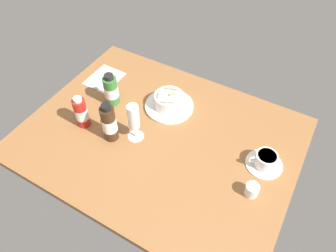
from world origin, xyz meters
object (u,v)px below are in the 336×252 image
(coffee_cup, at_px, (265,160))
(wine_glass, at_px, (134,119))
(cutlery_setting, at_px, (104,79))
(sauce_bottle_red, at_px, (81,113))
(sauce_bottle_green, at_px, (111,90))
(porridge_bowl, at_px, (169,102))
(creamer_jug, at_px, (252,190))
(sauce_bottle_brown, at_px, (109,123))

(coffee_cup, distance_m, wine_glass, 0.52)
(cutlery_setting, height_order, wine_glass, wine_glass)
(cutlery_setting, height_order, sauce_bottle_red, sauce_bottle_red)
(cutlery_setting, xyz_separation_m, sauce_bottle_green, (-0.14, 0.11, 0.07))
(porridge_bowl, xyz_separation_m, sauce_bottle_green, (0.24, 0.10, 0.04))
(wine_glass, bearing_deg, creamer_jug, 178.09)
(wine_glass, distance_m, sauce_bottle_red, 0.24)
(cutlery_setting, relative_size, sauce_bottle_brown, 0.94)
(sauce_bottle_green, bearing_deg, sauce_bottle_red, 81.41)
(porridge_bowl, distance_m, cutlery_setting, 0.37)
(sauce_bottle_red, height_order, sauce_bottle_green, sauce_bottle_green)
(porridge_bowl, relative_size, sauce_bottle_brown, 1.18)
(sauce_bottle_green, height_order, sauce_bottle_brown, sauce_bottle_brown)
(cutlery_setting, xyz_separation_m, coffee_cup, (-0.84, 0.10, 0.02))
(creamer_jug, relative_size, wine_glass, 0.34)
(coffee_cup, bearing_deg, porridge_bowl, -10.89)
(coffee_cup, distance_m, sauce_bottle_brown, 0.62)
(porridge_bowl, distance_m, sauce_bottle_green, 0.26)
(sauce_bottle_brown, bearing_deg, cutlery_setting, -47.28)
(wine_glass, bearing_deg, coffee_cup, -165.89)
(cutlery_setting, distance_m, coffee_cup, 0.85)
(cutlery_setting, bearing_deg, sauce_bottle_red, 111.71)
(wine_glass, relative_size, sauce_bottle_brown, 0.95)
(wine_glass, height_order, sauce_bottle_green, wine_glass)
(cutlery_setting, bearing_deg, sauce_bottle_green, 141.94)
(wine_glass, xyz_separation_m, sauce_bottle_brown, (0.08, 0.05, -0.02))
(sauce_bottle_red, bearing_deg, porridge_bowl, -134.41)
(porridge_bowl, xyz_separation_m, coffee_cup, (-0.47, 0.09, -0.01))
(coffee_cup, distance_m, creamer_jug, 0.14)
(sauce_bottle_red, distance_m, sauce_bottle_green, 0.17)
(sauce_bottle_green, bearing_deg, coffee_cup, -179.30)
(sauce_bottle_green, bearing_deg, sauce_bottle_brown, 125.04)
(porridge_bowl, distance_m, creamer_jug, 0.52)
(sauce_bottle_green, xyz_separation_m, sauce_bottle_brown, (-0.12, 0.17, 0.01))
(porridge_bowl, height_order, wine_glass, wine_glass)
(sauce_bottle_red, distance_m, sauce_bottle_brown, 0.14)
(wine_glass, height_order, sauce_bottle_red, wine_glass)
(creamer_jug, height_order, sauce_bottle_green, sauce_bottle_green)
(coffee_cup, relative_size, sauce_bottle_brown, 0.77)
(cutlery_setting, xyz_separation_m, sauce_bottle_brown, (-0.25, 0.27, 0.08))
(porridge_bowl, bearing_deg, cutlery_setting, -1.14)
(porridge_bowl, distance_m, coffee_cup, 0.48)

